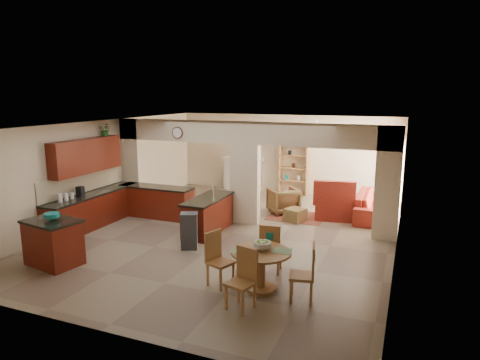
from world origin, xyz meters
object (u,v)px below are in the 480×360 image
at_px(kitchen_island, 53,242).
at_px(dining_table, 261,264).
at_px(armchair, 283,201).
at_px(sofa, 375,205).

bearing_deg(kitchen_island, dining_table, 16.37).
distance_m(dining_table, armchair, 5.24).
distance_m(sofa, armchair, 2.65).
xyz_separation_m(dining_table, armchair, (-1.08, 5.12, -0.12)).
bearing_deg(armchair, dining_table, 62.21).
bearing_deg(dining_table, sofa, 75.05).
height_order(kitchen_island, dining_table, kitchen_island).
xyz_separation_m(kitchen_island, dining_table, (4.43, 0.49, 0.01)).
bearing_deg(sofa, kitchen_island, 135.57).
xyz_separation_m(kitchen_island, armchair, (3.35, 5.62, -0.11)).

